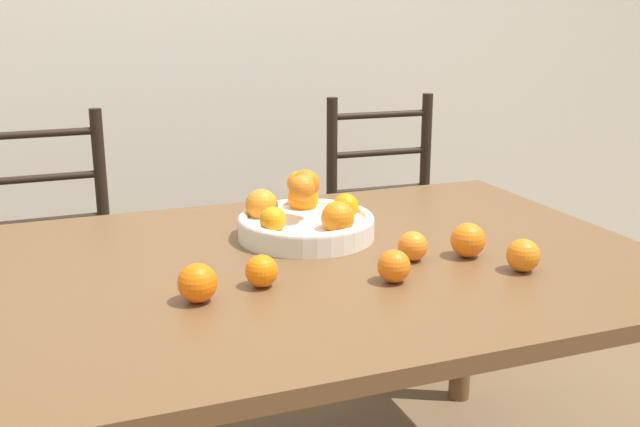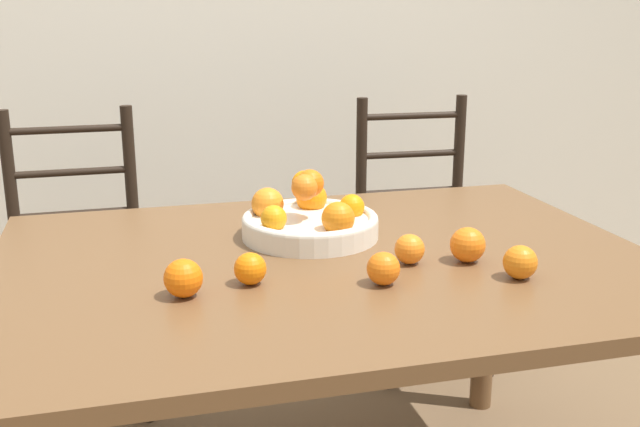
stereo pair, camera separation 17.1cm
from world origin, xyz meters
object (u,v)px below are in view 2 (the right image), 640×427
orange_loose_1 (250,269)px  orange_loose_4 (183,278)px  chair_left (77,266)px  chair_right (421,238)px  orange_loose_3 (383,269)px  orange_loose_5 (410,249)px  orange_loose_2 (468,245)px  orange_loose_0 (520,262)px  fruit_bowl (309,219)px

orange_loose_1 → orange_loose_4: (-0.14, -0.03, 0.00)m
chair_left → chair_right: (1.19, -0.00, 0.00)m
orange_loose_3 → chair_left: (-0.66, 1.06, -0.30)m
orange_loose_1 → orange_loose_5: same height
orange_loose_1 → orange_loose_2: orange_loose_2 is taller
orange_loose_5 → chair_left: size_ratio=0.07×
orange_loose_1 → chair_right: 1.30m
orange_loose_4 → orange_loose_5: (0.49, 0.07, -0.00)m
orange_loose_4 → chair_left: size_ratio=0.08×
orange_loose_2 → orange_loose_4: size_ratio=1.03×
orange_loose_3 → orange_loose_1: bearing=164.6°
chair_right → orange_loose_2: bearing=-105.1°
orange_loose_5 → orange_loose_3: bearing=-132.9°
orange_loose_0 → orange_loose_1: 0.56m
orange_loose_5 → chair_left: (-0.76, 0.96, -0.30)m
fruit_bowl → orange_loose_0: (0.35, -0.39, -0.01)m
orange_loose_0 → orange_loose_1: orange_loose_0 is taller
orange_loose_0 → orange_loose_2: orange_loose_2 is taller
orange_loose_4 → chair_right: bearing=47.8°
orange_loose_1 → chair_right: (0.79, 0.99, -0.30)m
fruit_bowl → orange_loose_2: bearing=-42.5°
orange_loose_3 → orange_loose_4: size_ratio=0.90×
fruit_bowl → chair_right: size_ratio=0.35×
orange_loose_2 → orange_loose_5: size_ratio=1.18×
orange_loose_3 → orange_loose_5: bearing=47.1°
orange_loose_4 → orange_loose_3: bearing=-5.5°
orange_loose_1 → orange_loose_0: bearing=-11.6°
fruit_bowl → orange_loose_5: fruit_bowl is taller
fruit_bowl → orange_loose_5: bearing=-56.3°
fruit_bowl → orange_loose_2: 0.40m
chair_right → orange_loose_3: bearing=-114.3°
fruit_bowl → chair_left: size_ratio=0.35×
fruit_bowl → orange_loose_1: fruit_bowl is taller
orange_loose_0 → chair_right: bearing=77.4°
orange_loose_0 → orange_loose_3: 0.29m
fruit_bowl → chair_right: 0.98m
orange_loose_1 → orange_loose_3: bearing=-15.4°
chair_left → chair_right: same height
fruit_bowl → orange_loose_2: size_ratio=4.25×
orange_loose_0 → orange_loose_4: (-0.68, 0.08, 0.00)m
orange_loose_1 → orange_loose_2: size_ratio=0.85×
fruit_bowl → orange_loose_3: fruit_bowl is taller
orange_loose_1 → orange_loose_3: (0.26, -0.07, 0.00)m
orange_loose_3 → orange_loose_4: orange_loose_4 is taller
fruit_bowl → orange_loose_1: size_ratio=5.00×
orange_loose_1 → orange_loose_4: orange_loose_4 is taller
fruit_bowl → orange_loose_1: bearing=-124.4°
chair_left → orange_loose_4: bearing=-76.1°
orange_loose_5 → orange_loose_2: bearing=-9.5°
fruit_bowl → orange_loose_1: (-0.19, -0.28, -0.01)m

